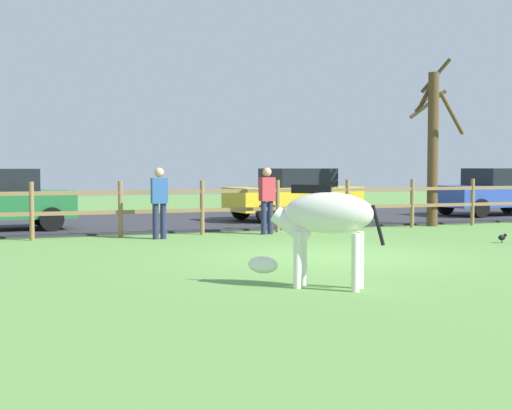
% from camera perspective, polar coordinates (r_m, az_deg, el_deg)
% --- Properties ---
extents(ground_plane, '(60.00, 60.00, 0.00)m').
position_cam_1_polar(ground_plane, '(13.51, 6.01, -4.03)').
color(ground_plane, '#5B8C42').
extents(parking_asphalt, '(28.00, 7.40, 0.05)m').
position_cam_1_polar(parking_asphalt, '(22.17, -4.91, -1.21)').
color(parking_asphalt, '#2D2D33').
rests_on(parking_asphalt, ground_plane).
extents(paddock_fence, '(22.07, 0.11, 1.32)m').
position_cam_1_polar(paddock_fence, '(18.03, -1.22, 0.15)').
color(paddock_fence, olive).
rests_on(paddock_fence, ground_plane).
extents(bare_tree, '(1.19, 1.50, 4.71)m').
position_cam_1_polar(bare_tree, '(20.85, 13.79, 4.84)').
color(bare_tree, '#513A23').
rests_on(bare_tree, ground_plane).
extents(zebra, '(1.58, 1.42, 1.41)m').
position_cam_1_polar(zebra, '(9.88, 5.28, -1.22)').
color(zebra, white).
rests_on(zebra, ground_plane).
extents(crow_on_grass, '(0.21, 0.10, 0.20)m').
position_cam_1_polar(crow_on_grass, '(16.63, 18.82, -2.42)').
color(crow_on_grass, black).
rests_on(crow_on_grass, ground_plane).
extents(parked_car_yellow, '(4.14, 2.18, 1.56)m').
position_cam_1_polar(parked_car_yellow, '(21.92, 3.04, 0.89)').
color(parked_car_yellow, yellow).
rests_on(parked_car_yellow, parking_asphalt).
extents(parked_car_blue, '(4.09, 2.06, 1.56)m').
position_cam_1_polar(parked_car_blue, '(25.45, 18.38, 1.03)').
color(parked_car_blue, '#2D4CAD').
rests_on(parked_car_blue, parking_asphalt).
extents(visitor_left_of_tree, '(0.38, 0.25, 1.64)m').
position_cam_1_polar(visitor_left_of_tree, '(17.74, 0.88, 0.60)').
color(visitor_left_of_tree, '#232847').
rests_on(visitor_left_of_tree, ground_plane).
extents(visitor_right_of_tree, '(0.37, 0.23, 1.64)m').
position_cam_1_polar(visitor_right_of_tree, '(16.71, -7.62, 0.42)').
color(visitor_right_of_tree, '#232847').
rests_on(visitor_right_of_tree, ground_plane).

